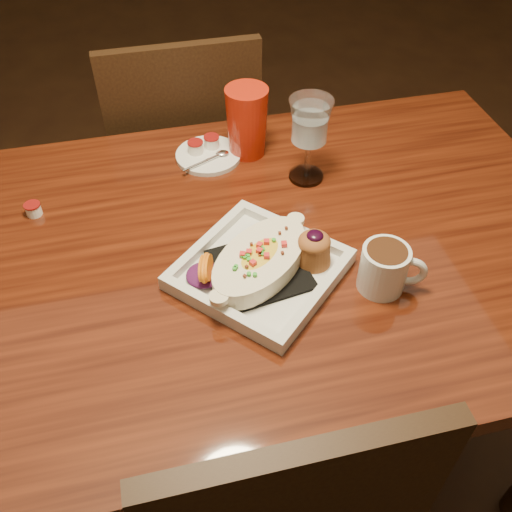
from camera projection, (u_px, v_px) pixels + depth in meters
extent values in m
plane|color=black|center=(233.00, 436.00, 1.63)|extent=(7.00, 7.00, 0.00)
cube|color=#61230D|center=(223.00, 257.00, 1.12)|extent=(1.50, 0.90, 0.04)
cylinder|color=black|center=(419.00, 223.00, 1.74)|extent=(0.07, 0.07, 0.71)
cube|color=black|center=(184.00, 166.00, 1.79)|extent=(0.42, 0.42, 0.04)
cylinder|color=black|center=(228.00, 182.00, 2.10)|extent=(0.04, 0.04, 0.45)
cylinder|color=black|center=(135.00, 196.00, 2.04)|extent=(0.04, 0.04, 0.45)
cylinder|color=black|center=(249.00, 245.00, 1.86)|extent=(0.04, 0.04, 0.45)
cylinder|color=black|center=(145.00, 262.00, 1.81)|extent=(0.04, 0.04, 0.45)
cube|color=black|center=(186.00, 130.00, 1.49)|extent=(0.40, 0.03, 0.46)
cube|color=silver|center=(260.00, 273.00, 1.05)|extent=(0.37, 0.37, 0.01)
cube|color=black|center=(260.00, 269.00, 1.04)|extent=(0.19, 0.19, 0.01)
ellipsoid|color=yellow|center=(260.00, 260.00, 1.03)|extent=(0.22, 0.21, 0.04)
ellipsoid|color=#50124A|center=(204.00, 275.00, 1.02)|extent=(0.07, 0.07, 0.02)
cone|color=#954E26|center=(313.00, 252.00, 1.05)|extent=(0.07, 0.07, 0.05)
ellipsoid|color=#954E26|center=(314.00, 242.00, 1.03)|extent=(0.06, 0.06, 0.03)
ellipsoid|color=black|center=(315.00, 236.00, 1.02)|extent=(0.03, 0.03, 0.01)
cylinder|color=silver|center=(383.00, 269.00, 1.00)|extent=(0.08, 0.08, 0.09)
cylinder|color=#331B0E|center=(387.00, 254.00, 0.98)|extent=(0.07, 0.07, 0.02)
torus|color=silver|center=(409.00, 271.00, 1.00)|extent=(0.06, 0.04, 0.06)
cylinder|color=silver|center=(306.00, 176.00, 1.26)|extent=(0.08, 0.08, 0.01)
cylinder|color=silver|center=(307.00, 159.00, 1.23)|extent=(0.01, 0.01, 0.09)
cone|color=silver|center=(310.00, 122.00, 1.16)|extent=(0.09, 0.09, 0.10)
cylinder|color=silver|center=(208.00, 155.00, 1.31)|extent=(0.15, 0.15, 0.01)
cylinder|color=white|center=(196.00, 148.00, 1.30)|extent=(0.03, 0.03, 0.03)
cylinder|color=maroon|center=(195.00, 142.00, 1.29)|extent=(0.04, 0.04, 0.00)
cylinder|color=white|center=(212.00, 142.00, 1.32)|extent=(0.03, 0.03, 0.03)
cylinder|color=maroon|center=(211.00, 137.00, 1.31)|extent=(0.04, 0.04, 0.00)
cylinder|color=white|center=(33.00, 210.00, 1.17)|extent=(0.03, 0.03, 0.02)
cylinder|color=maroon|center=(32.00, 205.00, 1.16)|extent=(0.03, 0.03, 0.00)
cone|color=red|center=(247.00, 122.00, 1.27)|extent=(0.10, 0.10, 0.16)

